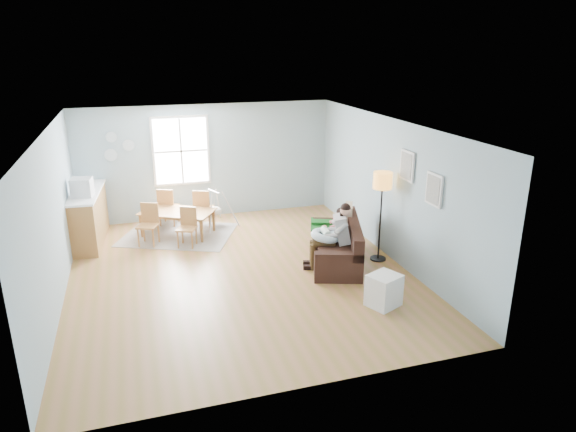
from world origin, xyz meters
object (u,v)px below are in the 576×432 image
object	(u,v)px
toddler	(335,224)
chair_nw	(167,205)
chair_sw	(149,222)
father	(334,233)
counter	(88,216)
monitor	(82,187)
baby_swing	(215,210)
storage_cube	(383,290)
chair_ne	(203,206)
sofa	(339,247)
chair_se	(187,225)
floor_lamp	(382,188)
dining_table	(178,223)

from	to	relation	value
toddler	chair_nw	xyz separation A→B (m)	(-2.97, 2.87, -0.19)
toddler	chair_sw	xyz separation A→B (m)	(-3.43, 1.84, -0.20)
father	counter	world-z (taller)	father
monitor	baby_swing	distance (m)	2.93
storage_cube	father	bearing A→B (deg)	97.53
chair_ne	storage_cube	bearing A→B (deg)	-64.25
sofa	toddler	size ratio (longest dim) A/B	2.62
chair_ne	monitor	world-z (taller)	monitor
toddler	chair_se	distance (m)	3.07
floor_lamp	chair_ne	distance (m)	4.26
father	floor_lamp	xyz separation A→B (m)	(0.99, 0.08, 0.77)
chair_sw	chair_se	bearing A→B (deg)	-24.47
floor_lamp	storage_cube	size ratio (longest dim) A/B	2.88
sofa	chair_sw	bearing A→B (deg)	149.34
toddler	dining_table	distance (m)	3.59
father	floor_lamp	bearing A→B (deg)	4.79
father	dining_table	xyz separation A→B (m)	(-2.61, 2.62, -0.41)
chair_nw	floor_lamp	bearing A→B (deg)	-40.68
counter	monitor	distance (m)	0.83
chair_nw	baby_swing	xyz separation A→B (m)	(1.03, -0.34, -0.13)
chair_se	monitor	bearing A→B (deg)	166.71
toddler	dining_table	xyz separation A→B (m)	(-2.82, 2.19, -0.42)
floor_lamp	storage_cube	world-z (taller)	floor_lamp
chair_ne	dining_table	bearing A→B (deg)	-150.35
chair_nw	monitor	distance (m)	2.08
sofa	counter	size ratio (longest dim) A/B	1.07
toddler	chair_ne	size ratio (longest dim) A/B	0.93
father	dining_table	size ratio (longest dim) A/B	0.82
floor_lamp	chair_sw	bearing A→B (deg)	152.59
chair_se	chair_nw	distance (m)	1.41
dining_table	floor_lamp	bearing A→B (deg)	-4.87
sofa	floor_lamp	size ratio (longest dim) A/B	1.24
dining_table	counter	distance (m)	1.85
floor_lamp	chair_se	xyz separation A→B (m)	(-3.46, 1.84, -1.00)
floor_lamp	storage_cube	xyz separation A→B (m)	(-0.77, -1.71, -1.18)
toddler	floor_lamp	xyz separation A→B (m)	(0.78, -0.35, 0.76)
chair_se	baby_swing	distance (m)	1.28
chair_se	baby_swing	size ratio (longest dim) A/B	0.75
chair_ne	monitor	distance (m)	2.64
toddler	counter	xyz separation A→B (m)	(-4.64, 2.34, -0.13)
toddler	storage_cube	xyz separation A→B (m)	(0.01, -2.06, -0.43)
storage_cube	counter	size ratio (longest dim) A/B	0.30
chair_ne	baby_swing	xyz separation A→B (m)	(0.27, 0.00, -0.13)
sofa	father	distance (m)	0.50
dining_table	chair_sw	bearing A→B (deg)	-119.97
chair_se	chair_nw	world-z (taller)	chair_nw
father	sofa	bearing A→B (deg)	46.62
floor_lamp	chair_se	bearing A→B (deg)	151.96
floor_lamp	dining_table	xyz separation A→B (m)	(-3.60, 2.54, -1.18)
toddler	father	bearing A→B (deg)	-115.76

